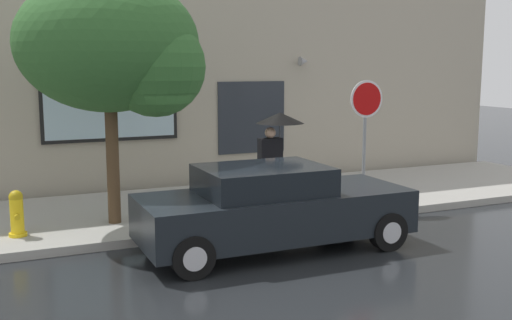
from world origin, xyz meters
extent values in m
plane|color=black|center=(0.00, 0.00, 0.00)|extent=(60.00, 60.00, 0.00)
cube|color=#A3A099|center=(0.00, 3.00, 0.07)|extent=(20.00, 4.00, 0.15)
cube|color=#B2A893|center=(0.00, 5.50, 3.50)|extent=(20.00, 0.40, 7.00)
cube|color=black|center=(-1.01, 5.27, 2.20)|extent=(3.09, 0.06, 1.85)
cube|color=silver|center=(-1.01, 5.24, 2.20)|extent=(2.93, 0.03, 1.69)
cube|color=#262B33|center=(2.50, 5.28, 1.70)|extent=(1.80, 0.04, 1.80)
cone|color=#99999E|center=(3.90, 5.15, 3.10)|extent=(0.22, 0.24, 0.24)
cube|color=black|center=(0.62, -0.04, 0.61)|extent=(4.44, 1.70, 0.70)
cube|color=black|center=(0.39, -0.04, 1.18)|extent=(2.00, 1.50, 0.44)
cylinder|color=black|center=(2.29, 0.74, 0.32)|extent=(0.64, 0.22, 0.64)
cylinder|color=silver|center=(2.29, 0.74, 0.32)|extent=(0.35, 0.24, 0.35)
cylinder|color=black|center=(2.29, -0.82, 0.32)|extent=(0.64, 0.22, 0.64)
cylinder|color=silver|center=(2.29, -0.82, 0.32)|extent=(0.35, 0.24, 0.35)
cylinder|color=black|center=(-1.06, 0.74, 0.32)|extent=(0.64, 0.22, 0.64)
cylinder|color=silver|center=(-1.06, 0.74, 0.32)|extent=(0.35, 0.24, 0.35)
cylinder|color=black|center=(-1.06, -0.82, 0.32)|extent=(0.64, 0.22, 0.64)
cylinder|color=silver|center=(-1.06, -0.82, 0.32)|extent=(0.35, 0.24, 0.35)
cylinder|color=yellow|center=(-3.24, 1.96, 0.49)|extent=(0.22, 0.22, 0.67)
sphere|color=gold|center=(-3.24, 1.96, 0.82)|extent=(0.23, 0.23, 0.23)
cylinder|color=gold|center=(-3.24, 1.80, 0.52)|extent=(0.09, 0.12, 0.09)
cylinder|color=gold|center=(-3.24, 2.12, 0.52)|extent=(0.09, 0.12, 0.09)
cylinder|color=yellow|center=(-3.24, 1.96, 0.18)|extent=(0.30, 0.30, 0.06)
cylinder|color=black|center=(1.49, 2.24, 0.56)|extent=(0.14, 0.14, 0.82)
cylinder|color=black|center=(1.70, 2.24, 0.56)|extent=(0.14, 0.14, 0.82)
cube|color=black|center=(1.59, 2.24, 1.26)|extent=(0.48, 0.22, 0.58)
sphere|color=tan|center=(1.59, 2.24, 1.66)|extent=(0.22, 0.22, 0.22)
cylinder|color=#4C4C51|center=(1.81, 2.24, 1.51)|extent=(0.02, 0.02, 0.90)
cone|color=black|center=(1.81, 2.24, 1.95)|extent=(0.98, 0.98, 0.22)
cylinder|color=#4C3823|center=(-1.57, 2.20, 1.32)|extent=(0.23, 0.23, 2.34)
ellipsoid|color=#33662D|center=(-1.57, 2.20, 3.38)|extent=(3.22, 2.74, 2.41)
sphere|color=#33662D|center=(-0.84, 1.80, 2.98)|extent=(1.77, 1.77, 1.77)
cylinder|color=gray|center=(3.48, 1.70, 1.41)|extent=(0.07, 0.07, 2.52)
cylinder|color=white|center=(3.48, 1.66, 2.32)|extent=(0.76, 0.02, 0.76)
cylinder|color=red|center=(3.48, 1.65, 2.32)|extent=(0.66, 0.02, 0.66)
camera|label=1|loc=(-3.59, -8.80, 3.01)|focal=42.86mm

